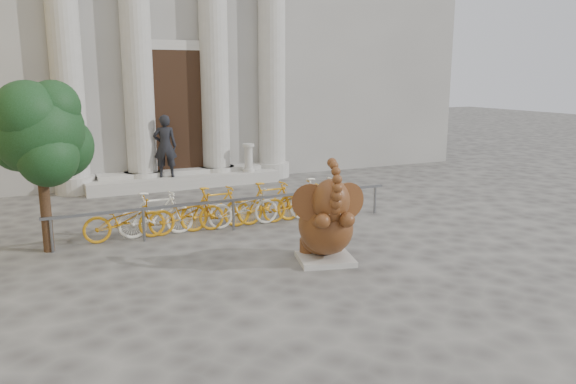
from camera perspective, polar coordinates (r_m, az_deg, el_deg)
name	(u,v)px	position (r m, az deg, el deg)	size (l,w,h in m)	color
ground	(331,285)	(9.55, 4.41, -9.44)	(80.00, 80.00, 0.00)	#474442
classical_building	(141,7)	(23.22, -14.72, 17.73)	(22.00, 10.70, 12.00)	gray
entrance_steps	(185,181)	(17.99, -10.47, 1.15)	(6.00, 1.20, 0.36)	#A8A59E
elephant_statue	(326,225)	(10.45, 3.91, -3.32)	(1.32, 1.59, 2.02)	#A8A59E
bike_rack	(229,207)	(12.91, -6.01, -1.48)	(8.00, 0.53, 1.00)	slate
tree	(41,134)	(11.78, -23.83, 5.43)	(1.94, 1.77, 3.37)	#332114
pedestrian	(165,146)	(17.58, -12.38, 4.58)	(0.70, 0.46, 1.92)	black
balustrade_post	(249,159)	(18.23, -4.03, 3.37)	(0.37, 0.37, 0.91)	#A8A59E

